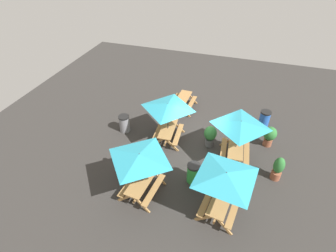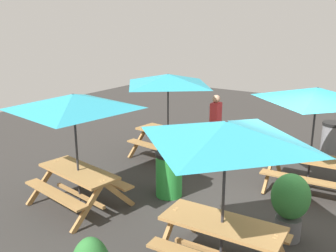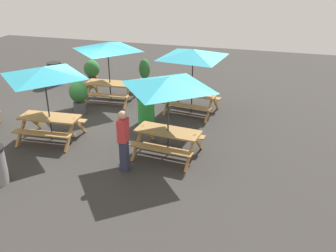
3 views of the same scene
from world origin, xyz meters
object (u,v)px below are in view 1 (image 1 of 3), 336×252
at_px(person_standing, 127,159).
at_px(potted_plant_2, 210,135).
at_px(trash_bin_gray, 124,123).
at_px(picnic_table_0, 168,109).
at_px(trash_bin_green, 193,173).
at_px(picnic_table_3, 240,127).
at_px(potted_plant_1, 270,135).
at_px(picnic_table_2, 140,160).
at_px(potted_plant_0, 278,168).
at_px(picnic_table_4, 225,178).
at_px(trash_bin_blue, 264,119).
at_px(picnic_table_1, 183,100).

bearing_deg(person_standing, potted_plant_2, 39.29).
relative_size(trash_bin_gray, potted_plant_2, 0.83).
xyz_separation_m(picnic_table_0, trash_bin_green, (-2.40, -1.94, -1.49)).
relative_size(picnic_table_3, trash_bin_gray, 2.38).
bearing_deg(person_standing, potted_plant_1, 28.99).
height_order(trash_bin_green, potted_plant_2, potted_plant_2).
bearing_deg(person_standing, picnic_table_2, -43.04).
bearing_deg(potted_plant_0, trash_bin_gray, 82.11).
distance_m(picnic_table_2, potted_plant_1, 7.14).
relative_size(picnic_table_4, potted_plant_1, 2.46).
relative_size(picnic_table_2, picnic_table_3, 1.00).
xyz_separation_m(picnic_table_2, trash_bin_gray, (3.69, 2.55, -1.49)).
bearing_deg(trash_bin_gray, trash_bin_blue, -69.16).
bearing_deg(potted_plant_1, trash_bin_blue, 8.98).
xyz_separation_m(picnic_table_2, potted_plant_1, (4.85, -5.07, -1.33)).
bearing_deg(picnic_table_0, person_standing, 155.85).
distance_m(picnic_table_3, trash_bin_green, 2.97).
bearing_deg(potted_plant_0, potted_plant_1, 9.64).
height_order(potted_plant_1, potted_plant_2, potted_plant_2).
xyz_separation_m(picnic_table_4, trash_bin_blue, (6.44, -1.51, -1.49)).
distance_m(potted_plant_0, person_standing, 6.76).
distance_m(trash_bin_green, potted_plant_1, 4.75).
height_order(picnic_table_1, picnic_table_4, picnic_table_4).
relative_size(picnic_table_0, potted_plant_2, 1.97).
height_order(picnic_table_2, picnic_table_3, same).
bearing_deg(picnic_table_2, picnic_table_4, -82.60).
bearing_deg(potted_plant_1, picnic_table_1, 68.51).
relative_size(trash_bin_blue, potted_plant_1, 0.86).
xyz_separation_m(trash_bin_green, person_standing, (-0.43, 2.99, 0.39)).
bearing_deg(person_standing, picnic_table_0, 65.80).
relative_size(trash_bin_blue, trash_bin_gray, 1.00).
bearing_deg(trash_bin_green, picnic_table_1, 19.69).
bearing_deg(potted_plant_2, picnic_table_3, -114.17).
height_order(trash_bin_gray, potted_plant_1, potted_plant_1).
bearing_deg(trash_bin_gray, picnic_table_4, -121.83).
bearing_deg(picnic_table_1, picnic_table_2, -176.67).
height_order(trash_bin_blue, trash_bin_gray, same).
bearing_deg(picnic_table_4, trash_bin_green, 56.42).
relative_size(picnic_table_3, person_standing, 1.40).
height_order(trash_bin_green, potted_plant_1, potted_plant_1).
distance_m(picnic_table_4, potted_plant_0, 3.58).
xyz_separation_m(potted_plant_1, person_standing, (-3.97, 6.15, 0.23)).
distance_m(picnic_table_4, trash_bin_gray, 7.05).
relative_size(trash_bin_green, trash_bin_gray, 1.00).
height_order(picnic_table_2, potted_plant_0, picnic_table_2).
height_order(picnic_table_0, picnic_table_1, picnic_table_0).
xyz_separation_m(trash_bin_gray, potted_plant_2, (0.22, -4.72, 0.19)).
bearing_deg(potted_plant_2, picnic_table_4, -163.68).
distance_m(trash_bin_green, potted_plant_2, 2.63).
relative_size(picnic_table_1, picnic_table_3, 0.80).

